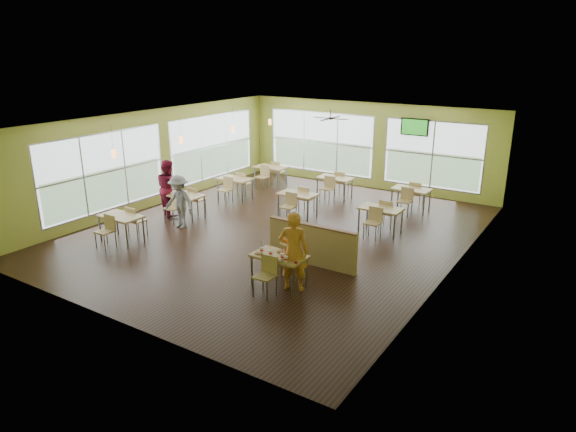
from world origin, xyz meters
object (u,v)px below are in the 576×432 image
(food_basket, at_px, (295,256))
(main_table, at_px, (279,260))
(half_wall_divider, at_px, (312,245))
(man_plaid, at_px, (293,251))

(food_basket, bearing_deg, main_table, -164.02)
(half_wall_divider, bearing_deg, man_plaid, -76.10)
(main_table, relative_size, food_basket, 6.13)
(main_table, bearing_deg, half_wall_divider, 90.00)
(half_wall_divider, distance_m, man_plaid, 1.50)
(half_wall_divider, relative_size, food_basket, 9.68)
(man_plaid, relative_size, food_basket, 7.27)
(main_table, relative_size, man_plaid, 0.84)
(main_table, bearing_deg, man_plaid, 7.53)
(main_table, xyz_separation_m, man_plaid, (0.35, 0.05, 0.27))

